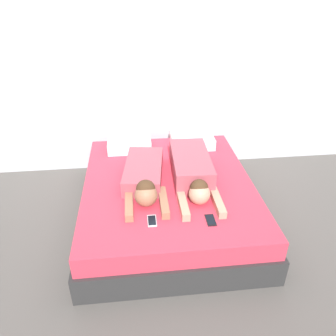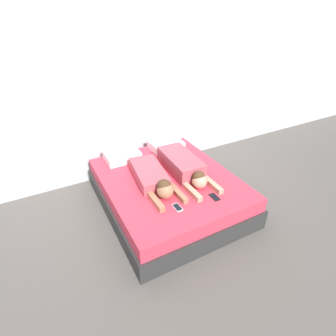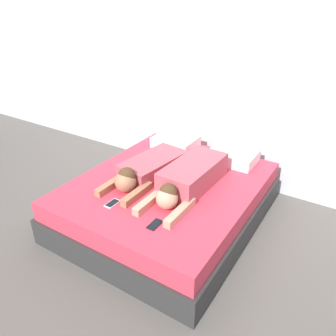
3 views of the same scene
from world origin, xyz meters
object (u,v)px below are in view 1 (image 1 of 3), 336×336
object	(u,v)px
person_left	(144,177)
cell_phone_left	(152,221)
person_right	(192,170)
cell_phone_right	(211,220)
bed	(168,199)
pillow_head_right	(192,140)
pillow_head_left	(130,143)

from	to	relation	value
person_left	cell_phone_left	bearing A→B (deg)	-86.50
person_right	cell_phone_right	distance (m)	0.66
person_right	cell_phone_left	bearing A→B (deg)	-126.67
bed	pillow_head_right	world-z (taller)	pillow_head_right
pillow_head_left	person_left	bearing A→B (deg)	-80.36
pillow_head_right	person_left	size ratio (longest dim) A/B	0.46
person_left	person_right	distance (m)	0.48
person_left	person_right	size ratio (longest dim) A/B	0.97
person_left	pillow_head_left	bearing A→B (deg)	99.64
cell_phone_left	pillow_head_right	bearing A→B (deg)	67.20
bed	cell_phone_left	world-z (taller)	cell_phone_left
person_right	cell_phone_left	xyz separation A→B (m)	(-0.45, -0.60, -0.11)
pillow_head_right	pillow_head_left	bearing A→B (deg)	180.00
pillow_head_right	person_right	distance (m)	0.80
pillow_head_right	cell_phone_right	bearing A→B (deg)	-93.46
pillow_head_left	cell_phone_left	size ratio (longest dim) A/B	3.39
cell_phone_left	pillow_head_left	bearing A→B (deg)	97.14
pillow_head_right	cell_phone_right	world-z (taller)	pillow_head_right
pillow_head_left	cell_phone_right	world-z (taller)	pillow_head_left
cell_phone_left	cell_phone_right	world-z (taller)	same
pillow_head_left	person_right	bearing A→B (deg)	-51.76
pillow_head_left	person_left	distance (m)	0.83
pillow_head_left	person_right	distance (m)	1.00
person_right	cell_phone_right	size ratio (longest dim) A/B	7.59
pillow_head_left	cell_phone_right	size ratio (longest dim) A/B	3.39
bed	cell_phone_right	world-z (taller)	cell_phone_right
cell_phone_left	person_left	bearing A→B (deg)	93.50
person_right	cell_phone_right	bearing A→B (deg)	-85.59
bed	person_left	bearing A→B (deg)	-168.99
pillow_head_left	person_left	size ratio (longest dim) A/B	0.46
pillow_head_right	cell_phone_right	distance (m)	1.43
pillow_head_left	cell_phone_right	xyz separation A→B (m)	(0.67, -1.43, -0.06)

